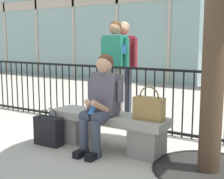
# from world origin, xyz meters

# --- Properties ---
(ground_plane) EXTENTS (60.00, 60.00, 0.00)m
(ground_plane) POSITION_xyz_m (0.00, 0.00, 0.00)
(ground_plane) COLOR #A8A091
(stone_bench) EXTENTS (1.60, 0.44, 0.45)m
(stone_bench) POSITION_xyz_m (0.00, 0.00, 0.27)
(stone_bench) COLOR gray
(stone_bench) RESTS_ON ground
(seated_person_with_phone) EXTENTS (0.52, 0.66, 1.21)m
(seated_person_with_phone) POSITION_xyz_m (-0.01, -0.13, 0.65)
(seated_person_with_phone) COLOR #383D4C
(seated_person_with_phone) RESTS_ON ground
(handbag_on_bench) EXTENTS (0.36, 0.15, 0.40)m
(handbag_on_bench) POSITION_xyz_m (0.58, -0.01, 0.59)
(handbag_on_bench) COLOR olive
(handbag_on_bench) RESTS_ON stone_bench
(shopping_bag) EXTENTS (0.39, 0.17, 0.49)m
(shopping_bag) POSITION_xyz_m (-0.73, -0.32, 0.19)
(shopping_bag) COLOR black
(shopping_bag) RESTS_ON ground
(bystander_at_railing) EXTENTS (0.55, 0.42, 1.71)m
(bystander_at_railing) POSITION_xyz_m (-0.72, 1.64, 1.00)
(bystander_at_railing) COLOR #383D4C
(bystander_at_railing) RESTS_ON ground
(bystander_further_back) EXTENTS (0.55, 0.28, 1.71)m
(bystander_further_back) POSITION_xyz_m (-0.71, 1.33, 1.00)
(bystander_further_back) COLOR gray
(bystander_further_back) RESTS_ON ground
(plaza_railing) EXTENTS (7.23, 0.04, 0.98)m
(plaza_railing) POSITION_xyz_m (0.00, 0.93, 0.50)
(plaza_railing) COLOR black
(plaza_railing) RESTS_ON ground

